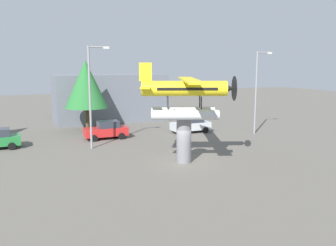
{
  "coord_description": "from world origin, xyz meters",
  "views": [
    {
      "loc": [
        -11.2,
        -23.23,
        7.22
      ],
      "look_at": [
        0.0,
        3.0,
        2.53
      ],
      "focal_mm": 37.93,
      "sensor_mm": 36.0,
      "label": 1
    }
  ],
  "objects_px": {
    "car_far_silver": "(191,124)",
    "car_mid_red": "(106,130)",
    "display_pedestal": "(184,140)",
    "streetlight_secondary": "(258,87)",
    "tree_east": "(86,84)",
    "storefront_building": "(110,98)",
    "floatplane_monument": "(186,95)",
    "streetlight_primary": "(92,91)"
  },
  "relations": [
    {
      "from": "floatplane_monument",
      "to": "car_mid_red",
      "type": "height_order",
      "value": "floatplane_monument"
    },
    {
      "from": "streetlight_primary",
      "to": "tree_east",
      "type": "relative_size",
      "value": 1.14
    },
    {
      "from": "car_far_silver",
      "to": "tree_east",
      "type": "height_order",
      "value": "tree_east"
    },
    {
      "from": "display_pedestal",
      "to": "streetlight_primary",
      "type": "bearing_deg",
      "value": 126.58
    },
    {
      "from": "car_far_silver",
      "to": "streetlight_secondary",
      "type": "distance_m",
      "value": 7.98
    },
    {
      "from": "car_far_silver",
      "to": "storefront_building",
      "type": "height_order",
      "value": "storefront_building"
    },
    {
      "from": "floatplane_monument",
      "to": "car_far_silver",
      "type": "xyz_separation_m",
      "value": [
        5.73,
        10.42,
        -4.16
      ]
    },
    {
      "from": "storefront_building",
      "to": "display_pedestal",
      "type": "bearing_deg",
      "value": -89.72
    },
    {
      "from": "tree_east",
      "to": "floatplane_monument",
      "type": "bearing_deg",
      "value": -74.7
    },
    {
      "from": "streetlight_secondary",
      "to": "storefront_building",
      "type": "bearing_deg",
      "value": 129.15
    },
    {
      "from": "streetlight_secondary",
      "to": "tree_east",
      "type": "distance_m",
      "value": 18.33
    },
    {
      "from": "display_pedestal",
      "to": "car_far_silver",
      "type": "relative_size",
      "value": 0.8
    },
    {
      "from": "car_far_silver",
      "to": "car_mid_red",
      "type": "bearing_deg",
      "value": -2.28
    },
    {
      "from": "streetlight_secondary",
      "to": "tree_east",
      "type": "xyz_separation_m",
      "value": [
        -16.17,
        8.63,
        0.2
      ]
    },
    {
      "from": "display_pedestal",
      "to": "car_far_silver",
      "type": "height_order",
      "value": "display_pedestal"
    },
    {
      "from": "streetlight_primary",
      "to": "floatplane_monument",
      "type": "bearing_deg",
      "value": -52.98
    },
    {
      "from": "display_pedestal",
      "to": "tree_east",
      "type": "bearing_deg",
      "value": 104.94
    },
    {
      "from": "storefront_building",
      "to": "car_mid_red",
      "type": "bearing_deg",
      "value": -105.84
    },
    {
      "from": "car_mid_red",
      "to": "streetlight_secondary",
      "type": "height_order",
      "value": "streetlight_secondary"
    },
    {
      "from": "streetlight_secondary",
      "to": "floatplane_monument",
      "type": "bearing_deg",
      "value": -148.52
    },
    {
      "from": "streetlight_secondary",
      "to": "streetlight_primary",
      "type": "bearing_deg",
      "value": -179.82
    },
    {
      "from": "display_pedestal",
      "to": "tree_east",
      "type": "distance_m",
      "value": 16.74
    },
    {
      "from": "car_far_silver",
      "to": "tree_east",
      "type": "xyz_separation_m",
      "value": [
        -10.07,
        5.45,
        4.26
      ]
    },
    {
      "from": "display_pedestal",
      "to": "car_far_silver",
      "type": "bearing_deg",
      "value": 60.57
    },
    {
      "from": "car_mid_red",
      "to": "tree_east",
      "type": "distance_m",
      "value": 6.7
    },
    {
      "from": "streetlight_primary",
      "to": "storefront_building",
      "type": "height_order",
      "value": "streetlight_primary"
    },
    {
      "from": "streetlight_primary",
      "to": "tree_east",
      "type": "distance_m",
      "value": 8.76
    },
    {
      "from": "floatplane_monument",
      "to": "car_far_silver",
      "type": "relative_size",
      "value": 2.4
    },
    {
      "from": "floatplane_monument",
      "to": "tree_east",
      "type": "distance_m",
      "value": 16.46
    },
    {
      "from": "streetlight_primary",
      "to": "car_far_silver",
      "type": "bearing_deg",
      "value": 16.18
    },
    {
      "from": "storefront_building",
      "to": "tree_east",
      "type": "height_order",
      "value": "tree_east"
    },
    {
      "from": "floatplane_monument",
      "to": "storefront_building",
      "type": "xyz_separation_m",
      "value": [
        -0.23,
        22.05,
        -2.05
      ]
    },
    {
      "from": "display_pedestal",
      "to": "streetlight_primary",
      "type": "xyz_separation_m",
      "value": [
        -5.3,
        7.14,
        3.37
      ]
    },
    {
      "from": "display_pedestal",
      "to": "tree_east",
      "type": "relative_size",
      "value": 0.44
    },
    {
      "from": "storefront_building",
      "to": "tree_east",
      "type": "xyz_separation_m",
      "value": [
        -4.12,
        -6.17,
        2.14
      ]
    },
    {
      "from": "floatplane_monument",
      "to": "car_far_silver",
      "type": "distance_m",
      "value": 12.6
    },
    {
      "from": "streetlight_primary",
      "to": "tree_east",
      "type": "bearing_deg",
      "value": 82.94
    },
    {
      "from": "display_pedestal",
      "to": "car_mid_red",
      "type": "height_order",
      "value": "display_pedestal"
    },
    {
      "from": "car_mid_red",
      "to": "car_far_silver",
      "type": "bearing_deg",
      "value": 177.72
    },
    {
      "from": "tree_east",
      "to": "car_far_silver",
      "type": "bearing_deg",
      "value": -28.42
    },
    {
      "from": "floatplane_monument",
      "to": "tree_east",
      "type": "relative_size",
      "value": 1.3
    },
    {
      "from": "car_far_silver",
      "to": "storefront_building",
      "type": "distance_m",
      "value": 13.23
    }
  ]
}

